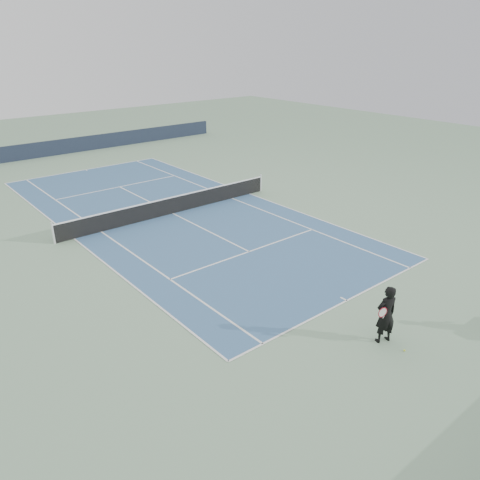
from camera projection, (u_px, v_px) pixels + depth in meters
ground at (173, 214)px, 25.40m from camera, size 80.00×80.00×0.00m
court_surface at (173, 214)px, 25.40m from camera, size 10.97×23.77×0.01m
tennis_net at (172, 205)px, 25.20m from camera, size 12.90×0.10×1.07m
windscreen_far at (55, 148)px, 37.84m from camera, size 30.00×0.25×1.20m
tennis_player at (386, 314)px, 14.37m from camera, size 0.88×0.72×1.94m
tennis_ball at (404, 350)px, 14.24m from camera, size 0.06×0.06×0.06m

